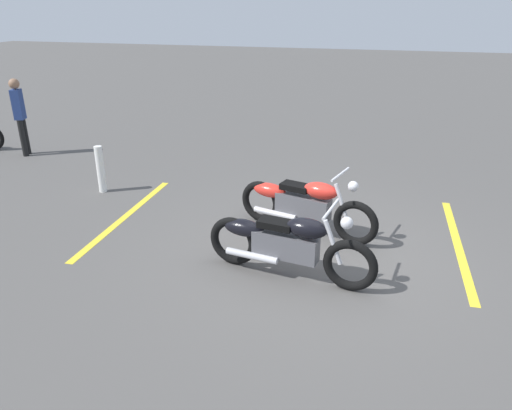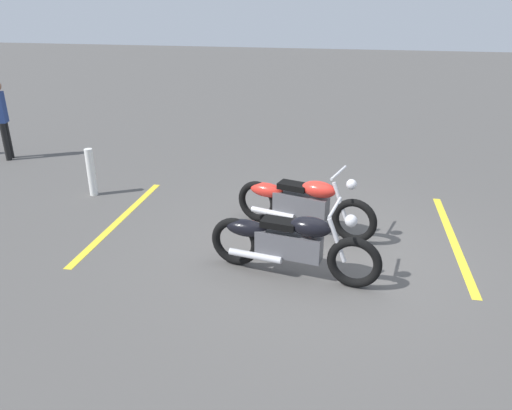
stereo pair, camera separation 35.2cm
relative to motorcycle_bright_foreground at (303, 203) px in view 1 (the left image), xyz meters
The scene contains 7 objects.
ground_plane 0.92m from the motorcycle_bright_foreground, 122.77° to the left, with size 60.00×60.00×0.00m, color #514F4C.
motorcycle_bright_foreground is the anchor object (origin of this frame).
motorcycle_dark_foreground 1.32m from the motorcycle_bright_foreground, 90.31° to the left, with size 2.22×0.65×1.04m.
bystander_near_row 7.10m from the motorcycle_bright_foreground, 18.80° to the right, with size 0.25×0.29×1.70m.
bollard_post 3.88m from the motorcycle_bright_foreground, 10.38° to the right, with size 0.14×0.14×0.86m, color white.
parking_stripe_near 2.31m from the motorcycle_bright_foreground, behind, with size 3.20×0.12×0.01m, color yellow.
parking_stripe_mid 2.91m from the motorcycle_bright_foreground, ahead, with size 3.20×0.12×0.01m, color yellow.
Camera 1 is at (-0.63, 5.97, 3.28)m, focal length 34.19 mm.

